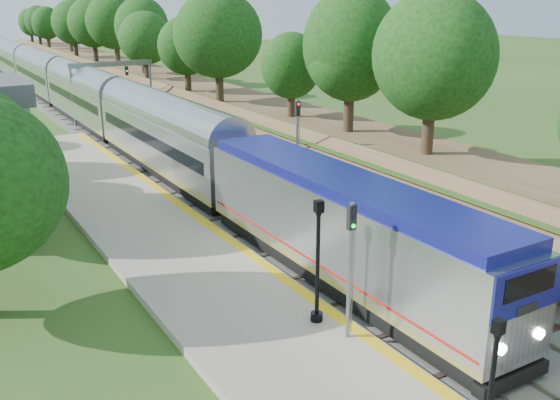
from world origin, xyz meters
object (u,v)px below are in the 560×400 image
signal_gantry (112,75)px  lamppost_mid (490,400)px  signal_farside (297,134)px  train (63,88)px  lamppost_far (318,269)px  signal_platform (350,256)px

signal_gantry → lamppost_mid: signal_gantry is taller
signal_gantry → lamppost_mid: 54.15m
lamppost_mid → signal_farside: signal_farside is taller
train → lamppost_mid: 65.34m
lamppost_far → lamppost_mid: bearing=-92.9°
signal_gantry → lamppost_mid: bearing=-96.5°
lamppost_far → signal_platform: bearing=-78.8°
train → signal_farside: signal_farside is taller
train → lamppost_far: bearing=-93.2°
train → signal_platform: (-2.90, -58.14, 1.18)m
train → lamppost_mid: train is taller
lamppost_mid → signal_farside: bearing=68.4°
signal_gantry → signal_platform: (-5.37, -46.64, -1.23)m
signal_gantry → lamppost_mid: (-6.12, -53.74, -2.53)m
signal_gantry → signal_platform: bearing=-96.6°
lamppost_mid → signal_platform: (0.75, 7.10, 1.30)m
lamppost_mid → lamppost_far: bearing=87.1°
lamppost_mid → train: bearing=86.8°
signal_gantry → lamppost_far: size_ratio=1.72×
lamppost_far → signal_platform: size_ratio=0.94×
signal_gantry → lamppost_mid: size_ratio=1.97×
signal_platform → signal_farside: size_ratio=0.89×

